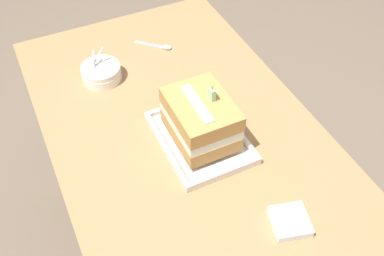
{
  "coord_description": "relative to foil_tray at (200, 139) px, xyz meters",
  "views": [
    {
      "loc": [
        0.76,
        -0.33,
        1.65
      ],
      "look_at": [
        0.03,
        0.01,
        0.77
      ],
      "focal_mm": 41.47,
      "sensor_mm": 36.0,
      "label": 1
    }
  ],
  "objects": [
    {
      "name": "dining_table",
      "position": [
        -0.05,
        -0.03,
        -0.12
      ],
      "size": [
        1.21,
        0.72,
        0.74
      ],
      "color": "#9E754C",
      "rests_on": "ground_plane"
    },
    {
      "name": "bowl_stack",
      "position": [
        -0.36,
        -0.16,
        0.02
      ],
      "size": [
        0.12,
        0.12,
        0.1
      ],
      "color": "white",
      "rests_on": "dining_table"
    },
    {
      "name": "ground_plane",
      "position": [
        -0.05,
        -0.03,
        -0.75
      ],
      "size": [
        8.0,
        8.0,
        0.0
      ],
      "primitive_type": "plane",
      "color": "#6B5B4C"
    },
    {
      "name": "serving_spoon_near_tray",
      "position": [
        -0.43,
        0.06,
        -0.0
      ],
      "size": [
        0.1,
        0.11,
        0.01
      ],
      "color": "silver",
      "rests_on": "dining_table"
    },
    {
      "name": "napkin_pile",
      "position": [
        0.32,
        0.07,
        0.0
      ],
      "size": [
        0.1,
        0.1,
        0.02
      ],
      "color": "white",
      "rests_on": "dining_table"
    },
    {
      "name": "foil_tray",
      "position": [
        0.0,
        0.0,
        0.0
      ],
      "size": [
        0.28,
        0.21,
        0.02
      ],
      "color": "silver",
      "rests_on": "dining_table"
    },
    {
      "name": "birthday_cake",
      "position": [
        0.0,
        0.0,
        0.08
      ],
      "size": [
        0.19,
        0.15,
        0.17
      ],
      "color": "#B98748",
      "rests_on": "foil_tray"
    }
  ]
}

